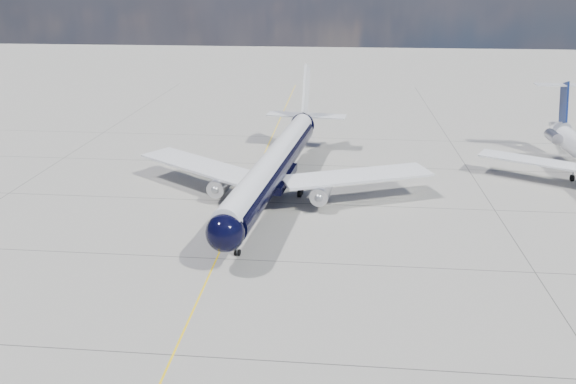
% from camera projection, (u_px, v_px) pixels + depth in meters
% --- Properties ---
extents(ground, '(320.00, 320.00, 0.00)m').
position_uv_depth(ground, '(249.00, 187.00, 73.13)').
color(ground, gray).
rests_on(ground, ground).
extents(taxiway_centerline, '(0.16, 160.00, 0.01)m').
position_uv_depth(taxiway_centerline, '(243.00, 201.00, 68.48)').
color(taxiway_centerline, yellow).
rests_on(taxiway_centerline, ground).
extents(main_airliner, '(38.22, 46.79, 13.52)m').
position_uv_depth(main_airliner, '(276.00, 163.00, 69.25)').
color(main_airliner, black).
rests_on(main_airliner, ground).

